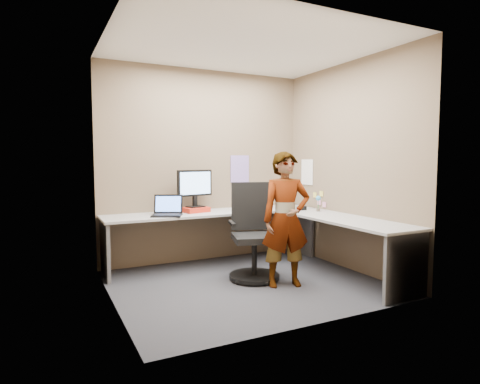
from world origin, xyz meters
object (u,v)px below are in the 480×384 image
desk (263,226)px  monitor (195,185)px  person (286,219)px  office_chair (253,240)px

desk → monitor: monitor is taller
desk → person: 0.67m
monitor → person: 1.48m
desk → person: (-0.07, -0.64, 0.18)m
desk → monitor: size_ratio=5.66×
person → monitor: bearing=129.3°
desk → office_chair: bearing=-140.0°
monitor → office_chair: 1.17m
desk → person: size_ratio=1.95×
office_chair → desk: bearing=56.9°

